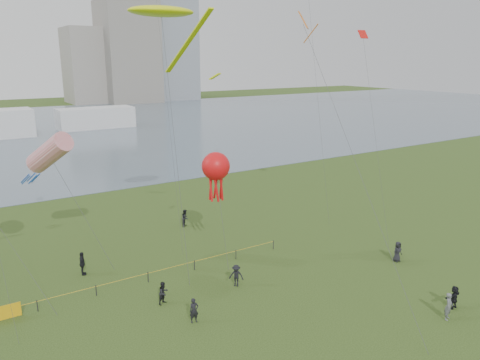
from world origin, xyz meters
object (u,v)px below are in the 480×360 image
kite_flyer (449,306)px  kite_octopus (216,167)px  fence (66,297)px  kite_stingray (162,12)px

kite_flyer → kite_octopus: bearing=95.4°
fence → kite_octopus: (12.76, 0.91, 7.59)m
kite_octopus → kite_flyer: bearing=-83.9°
kite_stingray → kite_octopus: (3.46, -1.72, -11.95)m
fence → kite_stingray: 21.79m
fence → kite_flyer: size_ratio=12.81×
fence → kite_octopus: size_ratio=2.57×
kite_flyer → fence: bearing=122.4°
fence → kite_stingray: (9.29, 2.62, 19.54)m
kite_stingray → kite_octopus: 12.56m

